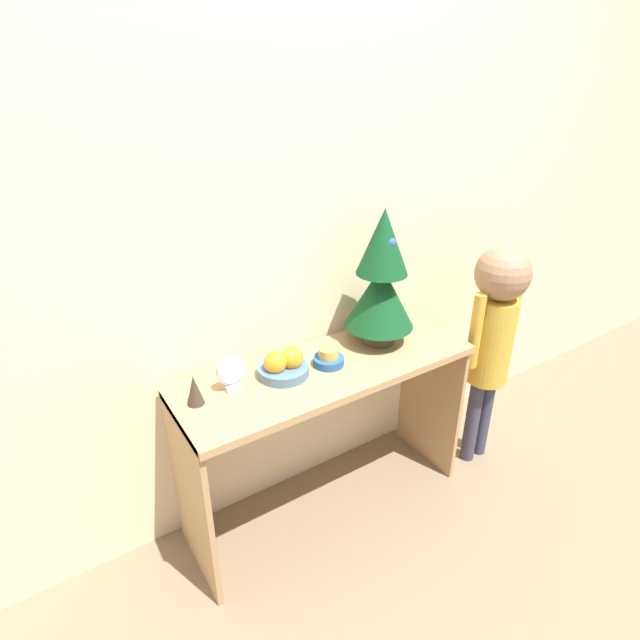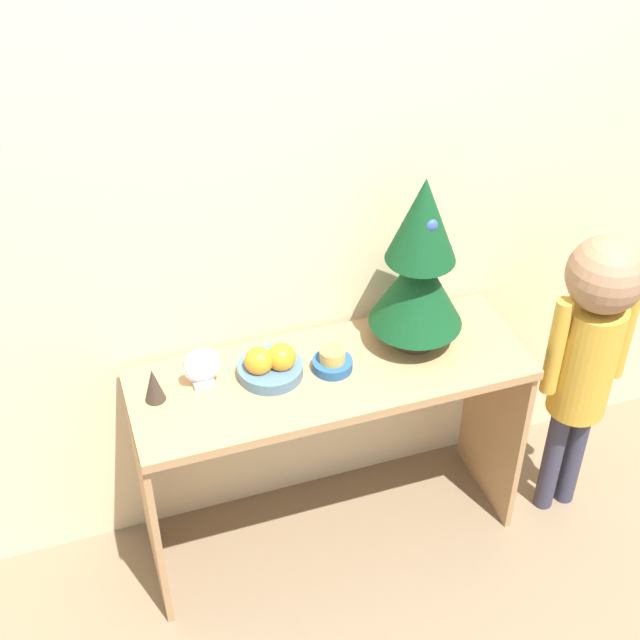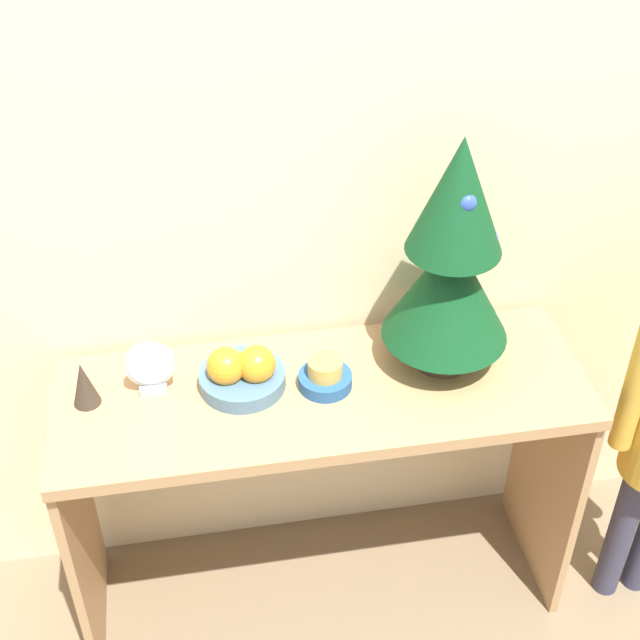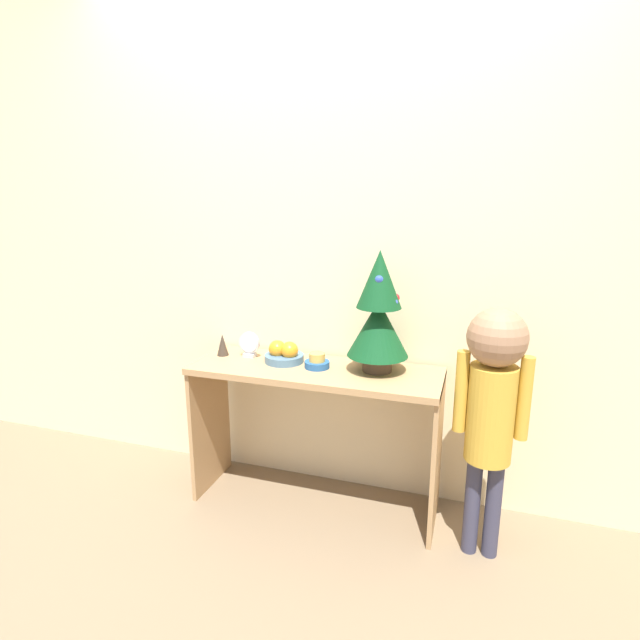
# 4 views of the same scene
# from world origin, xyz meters

# --- Properties ---
(back_wall) EXTENTS (7.00, 0.05, 2.50)m
(back_wall) POSITION_xyz_m (0.00, 0.44, 1.25)
(back_wall) COLOR beige
(back_wall) RESTS_ON ground_plane
(console_table) EXTENTS (1.16, 0.40, 0.70)m
(console_table) POSITION_xyz_m (0.00, 0.20, 0.54)
(console_table) COLOR tan
(console_table) RESTS_ON ground_plane
(mini_tree) EXTENTS (0.27, 0.27, 0.55)m
(mini_tree) POSITION_xyz_m (0.28, 0.25, 0.96)
(mini_tree) COLOR #4C3828
(mini_tree) RESTS_ON console_table
(fruit_bowl) EXTENTS (0.19, 0.19, 0.10)m
(fruit_bowl) POSITION_xyz_m (-0.17, 0.24, 0.73)
(fruit_bowl) COLOR #476B84
(fruit_bowl) RESTS_ON console_table
(singing_bowl) EXTENTS (0.12, 0.12, 0.07)m
(singing_bowl) POSITION_xyz_m (0.01, 0.21, 0.72)
(singing_bowl) COLOR #235189
(singing_bowl) RESTS_ON console_table
(desk_clock) EXTENTS (0.11, 0.04, 0.13)m
(desk_clock) POSITION_xyz_m (-0.36, 0.26, 0.76)
(desk_clock) COLOR #B2B2B7
(desk_clock) RESTS_ON console_table
(figurine) EXTENTS (0.06, 0.06, 0.11)m
(figurine) POSITION_xyz_m (-0.50, 0.24, 0.75)
(figurine) COLOR #382D23
(figurine) RESTS_ON console_table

